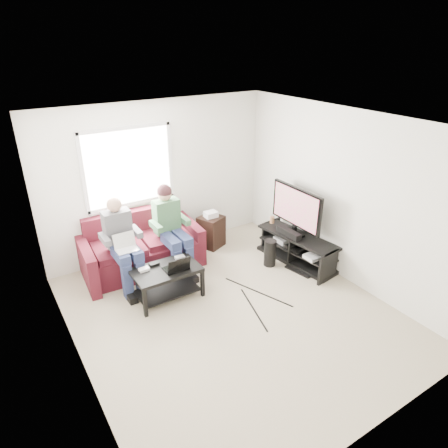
# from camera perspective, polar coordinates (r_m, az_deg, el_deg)

# --- Properties ---
(floor) EXTENTS (4.50, 4.50, 0.00)m
(floor) POSITION_cam_1_polar(r_m,az_deg,el_deg) (5.68, 1.13, -12.55)
(floor) COLOR tan
(floor) RESTS_ON ground
(ceiling) EXTENTS (4.50, 4.50, 0.00)m
(ceiling) POSITION_cam_1_polar(r_m,az_deg,el_deg) (4.57, 1.42, 14.11)
(ceiling) COLOR white
(ceiling) RESTS_ON wall_back
(wall_back) EXTENTS (4.50, 0.00, 4.50)m
(wall_back) POSITION_cam_1_polar(r_m,az_deg,el_deg) (6.83, -9.32, 6.32)
(wall_back) COLOR silver
(wall_back) RESTS_ON floor
(wall_front) EXTENTS (4.50, 0.00, 4.50)m
(wall_front) POSITION_cam_1_polar(r_m,az_deg,el_deg) (3.64, 21.94, -13.89)
(wall_front) COLOR silver
(wall_front) RESTS_ON floor
(wall_left) EXTENTS (0.00, 4.50, 4.50)m
(wall_left) POSITION_cam_1_polar(r_m,az_deg,el_deg) (4.35, -21.43, -6.88)
(wall_left) COLOR silver
(wall_left) RESTS_ON floor
(wall_right) EXTENTS (0.00, 4.50, 4.50)m
(wall_right) POSITION_cam_1_polar(r_m,az_deg,el_deg) (6.24, 16.77, 3.68)
(wall_right) COLOR silver
(wall_right) RESTS_ON floor
(window) EXTENTS (1.48, 0.04, 1.28)m
(window) POSITION_cam_1_polar(r_m,az_deg,el_deg) (6.56, -13.45, 7.90)
(window) COLOR white
(window) RESTS_ON wall_back
(sofa) EXTENTS (1.98, 1.02, 0.90)m
(sofa) POSITION_cam_1_polar(r_m,az_deg,el_deg) (6.67, -11.72, -3.53)
(sofa) COLOR #4B1222
(sofa) RESTS_ON floor
(person_left) EXTENTS (0.40, 0.70, 1.38)m
(person_left) POSITION_cam_1_polar(r_m,az_deg,el_deg) (6.06, -14.34, -2.27)
(person_left) COLOR navy
(person_left) RESTS_ON sofa
(person_right) EXTENTS (0.40, 0.71, 1.42)m
(person_right) POSITION_cam_1_polar(r_m,az_deg,el_deg) (6.30, -7.63, 0.05)
(person_right) COLOR navy
(person_right) RESTS_ON sofa
(laptop_silver) EXTENTS (0.36, 0.29, 0.24)m
(laptop_silver) POSITION_cam_1_polar(r_m,az_deg,el_deg) (5.92, -13.74, -3.09)
(laptop_silver) COLOR silver
(laptop_silver) RESTS_ON person_left
(coffee_table) EXTENTS (0.96, 0.59, 0.48)m
(coffee_table) POSITION_cam_1_polar(r_m,az_deg,el_deg) (5.85, -8.24, -7.37)
(coffee_table) COLOR black
(coffee_table) RESTS_ON floor
(laptop_black) EXTENTS (0.36, 0.27, 0.24)m
(laptop_black) POSITION_cam_1_polar(r_m,az_deg,el_deg) (5.70, -6.95, -5.35)
(laptop_black) COLOR black
(laptop_black) RESTS_ON coffee_table
(controller_a) EXTENTS (0.14, 0.10, 0.04)m
(controller_a) POSITION_cam_1_polar(r_m,az_deg,el_deg) (5.79, -11.36, -6.37)
(controller_a) COLOR silver
(controller_a) RESTS_ON coffee_table
(controller_b) EXTENTS (0.14, 0.10, 0.04)m
(controller_b) POSITION_cam_1_polar(r_m,az_deg,el_deg) (5.89, -9.95, -5.64)
(controller_b) COLOR black
(controller_b) RESTS_ON coffee_table
(controller_c) EXTENTS (0.15, 0.10, 0.04)m
(controller_c) POSITION_cam_1_polar(r_m,az_deg,el_deg) (6.00, -6.33, -4.76)
(controller_c) COLOR gray
(controller_c) RESTS_ON coffee_table
(tv_stand) EXTENTS (0.63, 1.51, 0.48)m
(tv_stand) POSITION_cam_1_polar(r_m,az_deg,el_deg) (6.85, 10.37, -3.66)
(tv_stand) COLOR black
(tv_stand) RESTS_ON floor
(tv) EXTENTS (0.12, 1.10, 0.81)m
(tv) POSITION_cam_1_polar(r_m,az_deg,el_deg) (6.60, 10.26, 2.22)
(tv) COLOR black
(tv) RESTS_ON tv_stand
(soundbar) EXTENTS (0.12, 0.50, 0.10)m
(soundbar) POSITION_cam_1_polar(r_m,az_deg,el_deg) (6.69, 9.25, -1.22)
(soundbar) COLOR black
(soundbar) RESTS_ON tv_stand
(drink_cup) EXTENTS (0.08, 0.08, 0.12)m
(drink_cup) POSITION_cam_1_polar(r_m,az_deg,el_deg) (7.09, 6.88, 0.60)
(drink_cup) COLOR #9C6943
(drink_cup) RESTS_ON tv_stand
(console_white) EXTENTS (0.30, 0.22, 0.06)m
(console_white) POSITION_cam_1_polar(r_m,az_deg,el_deg) (6.57, 12.75, -4.53)
(console_white) COLOR silver
(console_white) RESTS_ON tv_stand
(console_grey) EXTENTS (0.34, 0.26, 0.08)m
(console_grey) POSITION_cam_1_polar(r_m,az_deg,el_deg) (7.00, 8.79, -2.10)
(console_grey) COLOR gray
(console_grey) RESTS_ON tv_stand
(console_black) EXTENTS (0.38, 0.30, 0.07)m
(console_black) POSITION_cam_1_polar(r_m,az_deg,el_deg) (6.78, 10.70, -3.28)
(console_black) COLOR black
(console_black) RESTS_ON tv_stand
(subwoofer) EXTENTS (0.20, 0.20, 0.46)m
(subwoofer) POSITION_cam_1_polar(r_m,az_deg,el_deg) (6.67, 6.59, -4.11)
(subwoofer) COLOR black
(subwoofer) RESTS_ON floor
(keyboard_floor) EXTENTS (0.25, 0.50, 0.03)m
(keyboard_floor) POSITION_cam_1_polar(r_m,az_deg,el_deg) (6.67, 10.65, -6.58)
(keyboard_floor) COLOR black
(keyboard_floor) RESTS_ON floor
(end_table) EXTENTS (0.39, 0.39, 0.67)m
(end_table) POSITION_cam_1_polar(r_m,az_deg,el_deg) (7.20, -1.86, -0.95)
(end_table) COLOR black
(end_table) RESTS_ON floor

